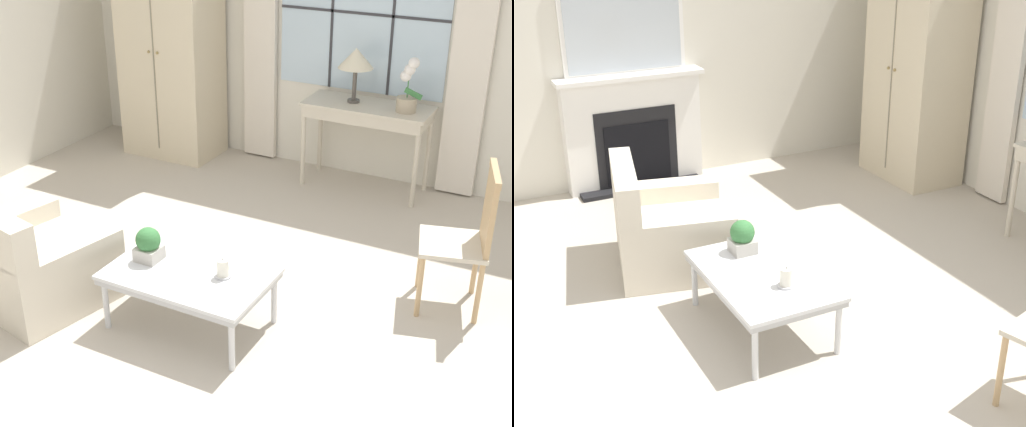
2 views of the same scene
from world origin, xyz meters
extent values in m
plane|color=#BCB2A3|center=(0.00, 0.00, 0.00)|extent=(14.00, 14.00, 0.00)
cube|color=silver|center=(-1.02, 2.95, 1.23)|extent=(0.34, 0.06, 2.42)
cube|color=silver|center=(-3.03, 0.60, 1.40)|extent=(0.06, 7.20, 2.80)
cube|color=black|center=(-2.83, 0.10, 0.02)|extent=(0.34, 1.19, 0.04)
cube|color=white|center=(-2.91, 0.10, 0.53)|extent=(0.18, 1.32, 1.06)
cube|color=white|center=(-2.88, 0.10, 1.08)|extent=(0.24, 1.40, 0.04)
cube|color=black|center=(-2.81, 0.10, 0.35)|extent=(0.02, 0.63, 0.58)
cube|color=black|center=(-2.82, 0.10, 0.41)|extent=(0.01, 0.79, 0.74)
cube|color=white|center=(-2.98, 0.10, 1.55)|extent=(0.04, 1.16, 0.94)
cube|color=silver|center=(-2.96, 0.10, 1.55)|extent=(0.01, 1.08, 0.86)
cube|color=beige|center=(-1.87, 2.65, 1.13)|extent=(0.93, 0.60, 2.25)
cube|color=gray|center=(-1.87, 2.35, 1.08)|extent=(0.01, 0.01, 1.89)
sphere|color=#997F4C|center=(-1.92, 2.34, 1.13)|extent=(0.03, 0.03, 0.03)
sphere|color=#997F4C|center=(-1.82, 2.34, 1.13)|extent=(0.03, 0.03, 0.03)
cylinder|color=beige|center=(-0.32, 2.49, 0.39)|extent=(0.04, 0.04, 0.78)
cube|color=beige|center=(-1.16, -0.15, 0.19)|extent=(1.10, 1.01, 0.38)
cube|color=beige|center=(-1.24, -0.47, 0.60)|extent=(0.95, 0.36, 0.43)
cube|color=beige|center=(-1.53, -0.07, 0.26)|extent=(0.38, 0.85, 0.52)
cube|color=beige|center=(-0.80, -0.23, 0.26)|extent=(0.38, 0.85, 0.52)
cylinder|color=tan|center=(1.29, 0.84, 0.23)|extent=(0.04, 0.04, 0.46)
cube|color=silver|center=(-0.01, 0.04, 0.40)|extent=(1.05, 0.67, 0.03)
cube|color=#B1B3B8|center=(-0.01, 0.04, 0.36)|extent=(1.03, 0.65, 0.04)
cylinder|color=silver|center=(-0.49, -0.24, 0.19)|extent=(0.04, 0.04, 0.38)
cylinder|color=silver|center=(0.46, -0.24, 0.19)|extent=(0.04, 0.04, 0.38)
cylinder|color=silver|center=(-0.49, 0.32, 0.19)|extent=(0.04, 0.04, 0.38)
cylinder|color=silver|center=(0.46, 0.32, 0.19)|extent=(0.04, 0.04, 0.38)
cube|color=#BCB7AD|center=(-0.33, 0.05, 0.45)|extent=(0.16, 0.16, 0.09)
sphere|color=#38753D|center=(-0.33, 0.05, 0.56)|extent=(0.17, 0.17, 0.17)
cylinder|color=silver|center=(0.21, 0.09, 0.41)|extent=(0.11, 0.11, 0.01)
cylinder|color=white|center=(0.21, 0.09, 0.48)|extent=(0.08, 0.08, 0.11)
cylinder|color=black|center=(0.21, 0.09, 0.54)|extent=(0.00, 0.00, 0.01)
camera|label=1|loc=(2.22, -3.24, 2.79)|focal=50.00mm
camera|label=2|loc=(3.57, -1.74, 2.58)|focal=50.00mm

